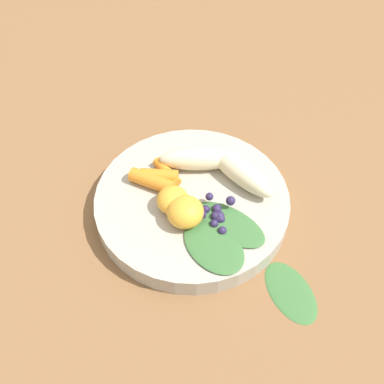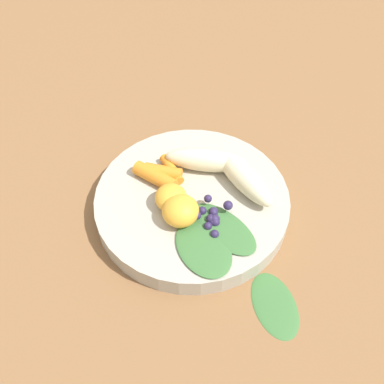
{
  "view_description": "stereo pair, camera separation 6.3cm",
  "coord_description": "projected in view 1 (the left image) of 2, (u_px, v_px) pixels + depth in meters",
  "views": [
    {
      "loc": [
        0.4,
        -0.02,
        0.53
      ],
      "look_at": [
        0.0,
        0.0,
        0.04
      ],
      "focal_mm": 44.77,
      "sensor_mm": 36.0,
      "label": 1
    },
    {
      "loc": [
        0.4,
        0.05,
        0.53
      ],
      "look_at": [
        0.0,
        0.0,
        0.04
      ],
      "focal_mm": 44.77,
      "sensor_mm": 36.0,
      "label": 2
    }
  ],
  "objects": [
    {
      "name": "carrot_mid_left",
      "position": [
        159.0,
        176.0,
        0.65
      ],
      "size": [
        0.03,
        0.05,
        0.02
      ],
      "primitive_type": "cylinder",
      "rotation": [
        0.0,
        1.57,
        4.59
      ],
      "color": "orange",
      "rests_on": "bowl"
    },
    {
      "name": "orange_segment_near",
      "position": [
        185.0,
        212.0,
        0.6
      ],
      "size": [
        0.05,
        0.05,
        0.04
      ],
      "primitive_type": "ellipsoid",
      "color": "#F4A833",
      "rests_on": "bowl"
    },
    {
      "name": "carrot_front",
      "position": [
        167.0,
        172.0,
        0.66
      ],
      "size": [
        0.05,
        0.04,
        0.01
      ],
      "primitive_type": "cylinder",
      "rotation": [
        0.0,
        1.57,
        3.72
      ],
      "color": "orange",
      "rests_on": "bowl"
    },
    {
      "name": "blueberry_pile",
      "position": [
        217.0,
        214.0,
        0.61
      ],
      "size": [
        0.06,
        0.05,
        0.02
      ],
      "color": "#2D234C",
      "rests_on": "bowl"
    },
    {
      "name": "kale_leaf_right",
      "position": [
        229.0,
        224.0,
        0.61
      ],
      "size": [
        0.1,
        0.11,
        0.0
      ],
      "primitive_type": "ellipsoid",
      "rotation": [
        0.0,
        0.0,
        7.18
      ],
      "color": "#3D7038",
      "rests_on": "bowl"
    },
    {
      "name": "ground_plane",
      "position": [
        192.0,
        210.0,
        0.66
      ],
      "size": [
        2.4,
        2.4,
        0.0
      ],
      "primitive_type": "plane",
      "color": "brown"
    },
    {
      "name": "carrot_mid_right",
      "position": [
        152.0,
        181.0,
        0.65
      ],
      "size": [
        0.05,
        0.07,
        0.02
      ],
      "primitive_type": "cylinder",
      "rotation": [
        0.0,
        1.57,
        4.24
      ],
      "color": "orange",
      "rests_on": "bowl"
    },
    {
      "name": "kale_leaf_stray",
      "position": [
        291.0,
        291.0,
        0.58
      ],
      "size": [
        0.1,
        0.08,
        0.01
      ],
      "primitive_type": "ellipsoid",
      "rotation": [
        0.0,
        0.0,
        0.37
      ],
      "color": "#3D7038",
      "rests_on": "ground_plane"
    },
    {
      "name": "orange_segment_far",
      "position": [
        173.0,
        200.0,
        0.62
      ],
      "size": [
        0.04,
        0.04,
        0.03
      ],
      "primitive_type": "ellipsoid",
      "color": "#F4A833",
      "rests_on": "bowl"
    },
    {
      "name": "bowl",
      "position": [
        192.0,
        203.0,
        0.65
      ],
      "size": [
        0.26,
        0.26,
        0.03
      ],
      "primitive_type": "cylinder",
      "color": "#B2AD9E",
      "rests_on": "ground_plane"
    },
    {
      "name": "banana_peeled_right",
      "position": [
        240.0,
        172.0,
        0.65
      ],
      "size": [
        0.11,
        0.1,
        0.03
      ],
      "primitive_type": "ellipsoid",
      "rotation": [
        0.0,
        0.0,
        3.84
      ],
      "color": "beige",
      "rests_on": "bowl"
    },
    {
      "name": "kale_leaf_left",
      "position": [
        214.0,
        245.0,
        0.59
      ],
      "size": [
        0.11,
        0.1,
        0.0
      ],
      "primitive_type": "ellipsoid",
      "rotation": [
        0.0,
        0.0,
        6.85
      ],
      "color": "#3D7038",
      "rests_on": "bowl"
    },
    {
      "name": "banana_peeled_left",
      "position": [
        200.0,
        159.0,
        0.66
      ],
      "size": [
        0.03,
        0.11,
        0.03
      ],
      "primitive_type": "ellipsoid",
      "rotation": [
        0.0,
        0.0,
        4.7
      ],
      "color": "beige",
      "rests_on": "bowl"
    }
  ]
}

